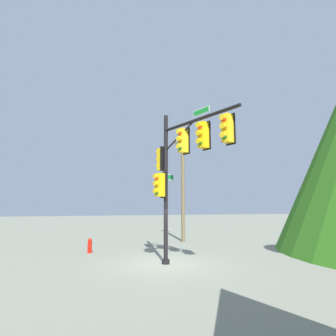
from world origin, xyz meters
TOP-DOWN VIEW (x-y plane):
  - ground_plane at (0.00, 0.00)m, footprint 120.00×120.00m
  - signal_pole_assembly at (1.11, 0.41)m, footprint 4.79×2.51m
  - utility_pole at (-7.18, 3.17)m, footprint 1.70×0.83m
  - fire_hydrant at (-3.89, -3.47)m, footprint 0.33×0.24m

SIDE VIEW (x-z plane):
  - ground_plane at x=0.00m, z-range 0.00..0.00m
  - fire_hydrant at x=-3.89m, z-range 0.00..0.83m
  - utility_pole at x=-7.18m, z-range 0.14..8.36m
  - signal_pole_assembly at x=1.11m, z-range 1.23..8.33m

